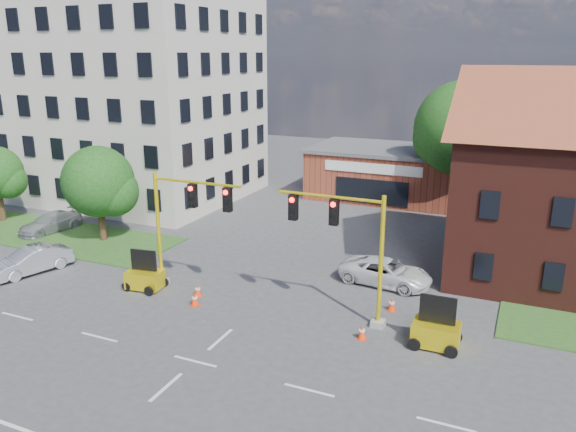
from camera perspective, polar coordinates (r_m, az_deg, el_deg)
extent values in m
plane|color=#3F3F41|center=(23.91, -9.40, -14.37)|extent=(120.00, 120.00, 0.00)
cube|color=#25501E|center=(43.33, -24.57, -1.40)|extent=(22.00, 6.00, 0.08)
cube|color=beige|center=(50.29, -15.59, 13.32)|extent=(18.00, 15.00, 20.00)
cube|color=brown|center=(49.47, 9.77, 4.27)|extent=(12.00, 8.00, 4.00)
cube|color=#525255|center=(49.08, 9.89, 6.72)|extent=(12.40, 8.40, 0.30)
cube|color=silver|center=(45.39, 8.56, 4.79)|extent=(8.00, 0.10, 0.80)
cube|color=black|center=(45.80, 8.46, 2.47)|extent=(6.00, 0.10, 2.00)
cylinder|color=#3C2916|center=(45.36, 16.81, 3.16)|extent=(0.44, 0.44, 4.68)
sphere|color=#144214|center=(44.64, 17.26, 8.48)|extent=(7.19, 7.19, 7.19)
sphere|color=#144214|center=(44.94, 19.02, 7.00)|extent=(5.03, 5.03, 5.03)
cylinder|color=#3C2916|center=(39.10, -18.38, -0.39)|extent=(0.44, 0.44, 2.87)
sphere|color=#144214|center=(38.47, -18.72, 3.33)|extent=(4.64, 4.64, 4.64)
sphere|color=#144214|center=(38.22, -17.30, 2.37)|extent=(3.25, 3.25, 3.25)
cylinder|color=#3C2916|center=(46.61, -27.15, 1.09)|extent=(0.44, 0.44, 2.64)
sphere|color=#144214|center=(45.83, -26.55, 3.25)|extent=(2.66, 2.66, 2.66)
cube|color=gray|center=(31.37, -12.67, -6.53)|extent=(0.60, 0.60, 0.30)
cylinder|color=yellow|center=(30.37, -13.02, -1.39)|extent=(0.20, 0.20, 6.20)
cylinder|color=yellow|center=(28.24, -9.29, 3.38)|extent=(5.00, 0.14, 0.14)
cube|color=black|center=(28.54, -9.65, 2.06)|extent=(0.40, 0.32, 1.20)
cube|color=black|center=(27.51, -6.16, 1.66)|extent=(0.40, 0.32, 1.20)
sphere|color=#FF0C07|center=(28.30, -9.89, 2.76)|extent=(0.24, 0.24, 0.24)
cube|color=gray|center=(26.53, 9.12, -10.71)|extent=(0.60, 0.60, 0.30)
cylinder|color=yellow|center=(25.34, 9.42, -4.75)|extent=(0.20, 0.20, 6.20)
cylinder|color=yellow|center=(25.18, 4.21, 1.98)|extent=(5.00, 0.14, 0.14)
cube|color=black|center=(25.29, 4.71, 0.39)|extent=(0.40, 0.32, 1.20)
cube|color=black|center=(25.98, 0.54, 0.88)|extent=(0.40, 0.32, 1.20)
sphere|color=#FF0C07|center=(25.02, 4.59, 1.17)|extent=(0.24, 0.24, 0.24)
cube|color=yellow|center=(30.86, -14.31, -6.21)|extent=(1.99, 1.48, 0.92)
cube|color=black|center=(30.48, -14.45, -4.35)|extent=(1.43, 0.33, 1.12)
cube|color=yellow|center=(25.18, 14.79, -11.49)|extent=(1.97, 1.33, 0.98)
cube|color=black|center=(24.68, 14.98, -9.15)|extent=(1.52, 0.16, 1.19)
cube|color=#FF360D|center=(28.62, -9.43, -8.92)|extent=(0.38, 0.38, 0.04)
cone|color=#FF360D|center=(28.48, -9.46, -8.32)|extent=(0.40, 0.40, 0.70)
cylinder|color=silver|center=(28.46, -9.47, -8.19)|extent=(0.27, 0.27, 0.09)
cube|color=#FF360D|center=(29.60, -9.13, -8.02)|extent=(0.38, 0.38, 0.04)
cone|color=#FF360D|center=(29.47, -9.16, -7.44)|extent=(0.40, 0.40, 0.70)
cylinder|color=silver|center=(29.44, -9.17, -7.31)|extent=(0.27, 0.27, 0.09)
cube|color=#FF360D|center=(25.42, 7.48, -12.25)|extent=(0.38, 0.38, 0.04)
cone|color=#FF360D|center=(25.26, 7.51, -11.60)|extent=(0.40, 0.40, 0.70)
cylinder|color=silver|center=(25.23, 7.52, -11.45)|extent=(0.27, 0.27, 0.09)
cube|color=#FF360D|center=(28.18, 10.46, -9.39)|extent=(0.38, 0.38, 0.04)
cone|color=#FF360D|center=(28.04, 10.49, -8.78)|extent=(0.40, 0.40, 0.70)
cylinder|color=silver|center=(28.01, 10.50, -8.65)|extent=(0.27, 0.27, 0.09)
imported|color=white|center=(30.92, 9.90, -5.64)|extent=(5.17, 2.80, 1.38)
imported|color=#B7B9C0|center=(35.16, -24.65, -4.13)|extent=(2.76, 4.73, 1.47)
imported|color=#B7B9C0|center=(42.57, -22.98, -0.63)|extent=(2.52, 4.79, 1.32)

